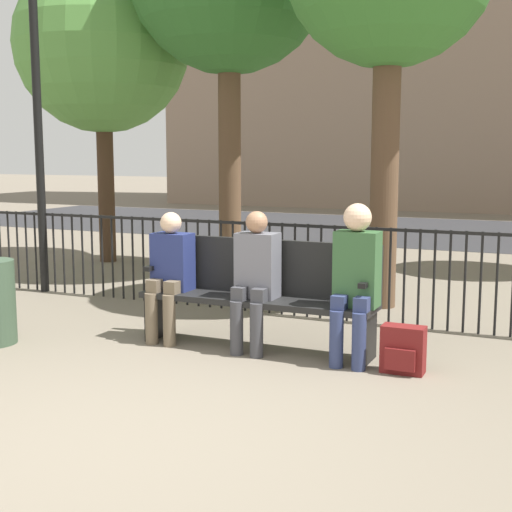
# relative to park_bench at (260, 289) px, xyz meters

# --- Properties ---
(ground_plane) EXTENTS (80.00, 80.00, 0.00)m
(ground_plane) POSITION_rel_park_bench_xyz_m (0.00, -2.14, -0.50)
(ground_plane) COLOR #706656
(park_bench) EXTENTS (2.05, 0.45, 0.92)m
(park_bench) POSITION_rel_park_bench_xyz_m (0.00, 0.00, 0.00)
(park_bench) COLOR black
(park_bench) RESTS_ON ground
(seated_person_0) EXTENTS (0.34, 0.39, 1.14)m
(seated_person_0) POSITION_rel_park_bench_xyz_m (-0.81, -0.13, 0.13)
(seated_person_0) COLOR brown
(seated_person_0) RESTS_ON ground
(seated_person_1) EXTENTS (0.34, 0.39, 1.18)m
(seated_person_1) POSITION_rel_park_bench_xyz_m (0.02, -0.13, 0.15)
(seated_person_1) COLOR #3D3D42
(seated_person_1) RESTS_ON ground
(seated_person_2) EXTENTS (0.34, 0.39, 1.27)m
(seated_person_2) POSITION_rel_park_bench_xyz_m (0.87, -0.13, 0.21)
(seated_person_2) COLOR navy
(seated_person_2) RESTS_ON ground
(backpack) EXTENTS (0.32, 0.20, 0.36)m
(backpack) POSITION_rel_park_bench_xyz_m (1.29, -0.23, -0.32)
(backpack) COLOR maroon
(backpack) RESTS_ON ground
(fence_railing) EXTENTS (9.01, 0.03, 0.95)m
(fence_railing) POSITION_rel_park_bench_xyz_m (-0.02, 1.23, 0.06)
(fence_railing) COLOR black
(fence_railing) RESTS_ON ground
(tree_2) EXTENTS (2.57, 2.57, 4.52)m
(tree_2) POSITION_rel_park_bench_xyz_m (-4.12, 3.50, 2.71)
(tree_2) COLOR #422D1E
(tree_2) RESTS_ON ground
(lamp_post) EXTENTS (0.28, 0.28, 3.93)m
(lamp_post) POSITION_rel_park_bench_xyz_m (-3.38, 1.20, 2.07)
(lamp_post) COLOR black
(lamp_post) RESTS_ON ground
(street_surface) EXTENTS (24.00, 6.00, 0.01)m
(street_surface) POSITION_rel_park_bench_xyz_m (0.00, 9.86, -0.50)
(street_surface) COLOR #2B2B2D
(street_surface) RESTS_ON ground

